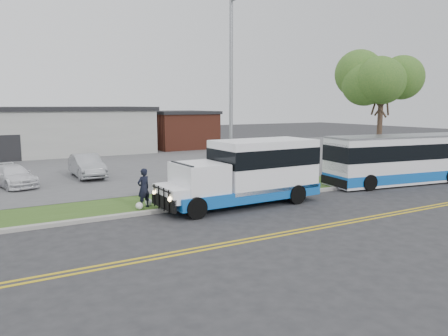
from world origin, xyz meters
TOP-DOWN VIEW (x-y plane):
  - ground at (0.00, 0.00)m, footprint 140.00×140.00m
  - lane_line_north at (0.00, -3.85)m, footprint 70.00×0.12m
  - lane_line_south at (0.00, -4.15)m, footprint 70.00×0.12m
  - curb at (0.00, 1.10)m, footprint 80.00×0.30m
  - verge at (0.00, 2.90)m, footprint 80.00×3.30m
  - parking_lot at (0.00, 17.00)m, footprint 80.00×25.00m
  - commercial_building at (-6.00, 27.00)m, footprint 25.40×10.40m
  - brick_wing at (10.50, 26.00)m, footprint 6.30×7.30m
  - tree_east at (14.00, 3.00)m, footprint 5.20×5.20m
  - streetlight_near at (3.00, 2.73)m, footprint 0.35×1.53m
  - shuttle_bus at (2.74, 0.62)m, footprint 7.74×2.74m
  - transit_bus at (13.61, 0.60)m, footprint 10.35×3.68m
  - pedestrian at (-1.94, 1.90)m, footprint 0.74×0.61m
  - parked_car_a at (-2.25, 11.40)m, footprint 1.53×4.32m
  - parked_car_b at (-6.48, 10.30)m, footprint 2.61×4.29m
  - grocery_bag_left at (-2.24, 1.65)m, footprint 0.32×0.32m
  - grocery_bag_right at (-1.64, 2.15)m, footprint 0.32×0.32m

SIDE VIEW (x-z plane):
  - ground at x=0.00m, z-range 0.00..0.00m
  - lane_line_north at x=0.00m, z-range 0.00..0.01m
  - lane_line_south at x=0.00m, z-range 0.00..0.01m
  - verge at x=0.00m, z-range 0.00..0.10m
  - parking_lot at x=0.00m, z-range 0.00..0.10m
  - curb at x=0.00m, z-range 0.00..0.15m
  - grocery_bag_left at x=-2.24m, z-range 0.10..0.42m
  - grocery_bag_right at x=-1.64m, z-range 0.10..0.42m
  - parked_car_b at x=-6.48m, z-range 0.10..1.26m
  - parked_car_a at x=-2.25m, z-range 0.10..1.52m
  - pedestrian at x=-1.94m, z-range 0.10..1.83m
  - transit_bus at x=13.61m, z-range 0.02..2.83m
  - shuttle_bus at x=2.74m, z-range 0.10..3.04m
  - brick_wing at x=10.50m, z-range 0.01..3.91m
  - commercial_building at x=-6.00m, z-range 0.01..4.36m
  - streetlight_near at x=3.00m, z-range 0.48..9.98m
  - tree_east at x=14.00m, z-range 2.04..10.37m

